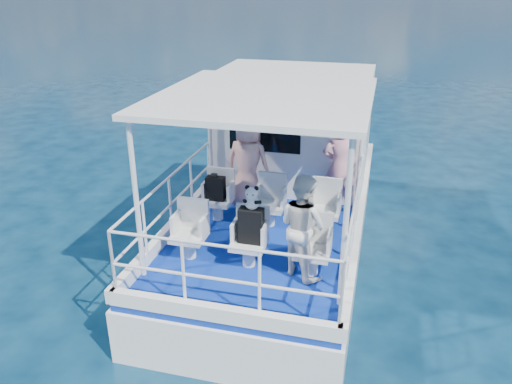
{
  "coord_description": "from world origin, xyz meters",
  "views": [
    {
      "loc": [
        1.63,
        -7.03,
        4.71
      ],
      "look_at": [
        -0.08,
        -0.4,
        1.74
      ],
      "focal_mm": 35.0,
      "sensor_mm": 36.0,
      "label": 1
    }
  ],
  "objects_px": {
    "backpack_center": "(251,226)",
    "panda": "(252,197)",
    "passenger_port_fwd": "(248,163)",
    "passenger_stbd_aft": "(303,226)"
  },
  "relations": [
    {
      "from": "passenger_stbd_aft",
      "to": "backpack_center",
      "type": "bearing_deg",
      "value": 34.59
    },
    {
      "from": "passenger_port_fwd",
      "to": "panda",
      "type": "bearing_deg",
      "value": 118.57
    },
    {
      "from": "passenger_port_fwd",
      "to": "panda",
      "type": "xyz_separation_m",
      "value": [
        0.56,
        -1.85,
        0.21
      ]
    },
    {
      "from": "backpack_center",
      "to": "panda",
      "type": "xyz_separation_m",
      "value": [
        0.01,
        0.01,
        0.42
      ]
    },
    {
      "from": "passenger_port_fwd",
      "to": "passenger_stbd_aft",
      "type": "distance_m",
      "value": 2.28
    },
    {
      "from": "passenger_port_fwd",
      "to": "passenger_stbd_aft",
      "type": "height_order",
      "value": "passenger_port_fwd"
    },
    {
      "from": "passenger_stbd_aft",
      "to": "panda",
      "type": "xyz_separation_m",
      "value": [
        -0.71,
        0.04,
        0.32
      ]
    },
    {
      "from": "passenger_stbd_aft",
      "to": "panda",
      "type": "bearing_deg",
      "value": 33.55
    },
    {
      "from": "passenger_stbd_aft",
      "to": "panda",
      "type": "relative_size",
      "value": 4.34
    },
    {
      "from": "passenger_port_fwd",
      "to": "backpack_center",
      "type": "height_order",
      "value": "passenger_port_fwd"
    }
  ]
}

